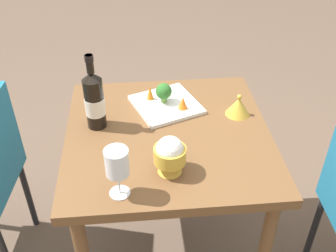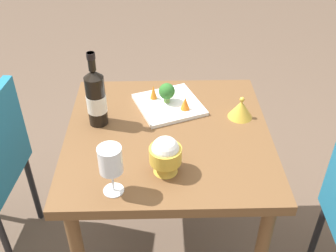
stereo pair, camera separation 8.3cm
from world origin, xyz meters
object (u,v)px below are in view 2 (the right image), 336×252
at_px(wine_glass, 110,161).
at_px(broccoli_floret, 168,92).
at_px(rice_bowl, 165,155).
at_px(carrot_garnish_left, 153,92).
at_px(serving_plate, 169,105).
at_px(wine_bottle, 96,97).
at_px(rice_bowl_lid, 241,109).
at_px(carrot_garnish_right, 185,103).

distance_m(wine_glass, broccoli_floret, 0.54).
relative_size(rice_bowl, carrot_garnish_left, 2.31).
height_order(rice_bowl, carrot_garnish_left, rice_bowl).
bearing_deg(serving_plate, broccoli_floret, 113.63).
bearing_deg(rice_bowl, carrot_garnish_left, 95.47).
relative_size(wine_bottle, carrot_garnish_left, 5.00).
xyz_separation_m(rice_bowl_lid, carrot_garnish_right, (-0.22, 0.04, 0.01)).
xyz_separation_m(rice_bowl, carrot_garnish_left, (-0.04, 0.44, -0.03)).
relative_size(wine_glass, broccoli_floret, 2.09).
distance_m(wine_bottle, carrot_garnish_right, 0.36).
bearing_deg(wine_bottle, carrot_garnish_right, 10.55).
bearing_deg(rice_bowl, rice_bowl_lid, 45.46).
bearing_deg(wine_glass, rice_bowl_lid, 40.14).
relative_size(rice_bowl_lid, carrot_garnish_right, 1.83).
xyz_separation_m(wine_bottle, rice_bowl_lid, (0.57, 0.03, -0.08)).
xyz_separation_m(wine_bottle, wine_glass, (0.09, -0.38, 0.01)).
relative_size(wine_glass, carrot_garnish_right, 3.27).
bearing_deg(carrot_garnish_left, wine_glass, -103.62).
bearing_deg(wine_bottle, rice_bowl, -48.06).
bearing_deg(wine_glass, carrot_garnish_left, 76.38).
height_order(broccoli_floret, carrot_garnish_left, broccoli_floret).
height_order(wine_glass, serving_plate, wine_glass).
bearing_deg(carrot_garnish_right, rice_bowl_lid, -9.85).
relative_size(serving_plate, broccoli_floret, 3.75).
bearing_deg(rice_bowl_lid, wine_bottle, -177.37).
xyz_separation_m(broccoli_floret, carrot_garnish_left, (-0.06, 0.03, -0.02)).
bearing_deg(rice_bowl_lid, rice_bowl, -134.54).
xyz_separation_m(rice_bowl, carrot_garnish_right, (0.09, 0.35, -0.03)).
height_order(wine_bottle, carrot_garnish_left, wine_bottle).
relative_size(serving_plate, carrot_garnish_right, 5.88).
xyz_separation_m(carrot_garnish_left, carrot_garnish_right, (0.13, -0.08, -0.00)).
height_order(serving_plate, broccoli_floret, broccoli_floret).
bearing_deg(carrot_garnish_left, serving_plate, -31.61).
bearing_deg(wine_bottle, carrot_garnish_left, 34.51).
distance_m(broccoli_floret, carrot_garnish_left, 0.07).
relative_size(rice_bowl_lid, carrot_garnish_left, 1.63).
xyz_separation_m(rice_bowl_lid, carrot_garnish_left, (-0.35, 0.12, 0.01)).
relative_size(wine_bottle, serving_plate, 0.95).
height_order(serving_plate, carrot_garnish_right, carrot_garnish_right).
height_order(wine_bottle, wine_glass, wine_bottle).
relative_size(rice_bowl, serving_plate, 0.44).
xyz_separation_m(rice_bowl_lid, serving_plate, (-0.29, 0.08, -0.03)).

